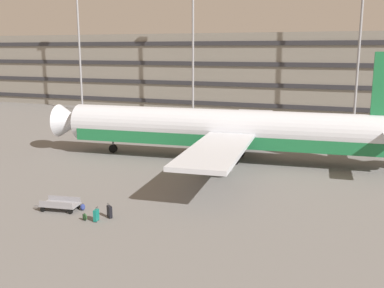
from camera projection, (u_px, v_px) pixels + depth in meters
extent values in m
plane|color=slate|center=(214.00, 165.00, 43.92)|extent=(600.00, 600.00, 0.00)
cube|color=gray|center=(289.00, 72.00, 82.70)|extent=(136.61, 19.13, 13.80)
cube|color=#2D2D33|center=(279.00, 106.00, 74.94)|extent=(135.24, 0.24, 0.70)
cube|color=#2D2D33|center=(280.00, 86.00, 74.23)|extent=(135.24, 0.24, 0.70)
cube|color=#2D2D33|center=(280.00, 64.00, 73.51)|extent=(135.24, 0.24, 0.70)
cube|color=#2D2D33|center=(281.00, 43.00, 72.80)|extent=(135.24, 0.24, 0.70)
cylinder|color=silver|center=(225.00, 128.00, 45.06)|extent=(32.91, 6.95, 3.79)
cube|color=#1E723F|center=(225.00, 138.00, 45.28)|extent=(31.60, 6.75, 1.21)
cone|color=silver|center=(71.00, 121.00, 49.60)|extent=(3.36, 3.87, 3.60)
cube|color=silver|center=(216.00, 150.00, 36.60)|extent=(5.72, 14.10, 0.36)
cube|color=silver|center=(248.00, 119.00, 53.12)|extent=(5.72, 14.10, 0.36)
cylinder|color=#9E9EA3|center=(217.00, 159.00, 39.34)|extent=(2.90, 2.34, 2.08)
cylinder|color=#9E9EA3|center=(240.00, 133.00, 51.20)|extent=(2.90, 2.34, 2.08)
cylinder|color=black|center=(113.00, 149.00, 48.89)|extent=(0.93, 0.44, 0.90)
cylinder|color=slate|center=(113.00, 142.00, 48.75)|extent=(0.20, 0.20, 1.39)
cylinder|color=black|center=(235.00, 160.00, 43.79)|extent=(0.93, 0.44, 0.90)
cylinder|color=slate|center=(235.00, 153.00, 43.65)|extent=(0.20, 0.20, 1.39)
cylinder|color=black|center=(240.00, 153.00, 46.83)|extent=(0.93, 0.44, 0.90)
cylinder|color=slate|center=(240.00, 146.00, 46.68)|extent=(0.20, 0.20, 1.39)
cylinder|color=gray|center=(80.00, 50.00, 80.72)|extent=(0.36, 0.36, 21.83)
cylinder|color=gray|center=(193.00, 48.00, 72.94)|extent=(0.36, 0.36, 22.61)
cylinder|color=gray|center=(360.00, 39.00, 63.76)|extent=(0.36, 0.36, 24.85)
cube|color=black|center=(110.00, 212.00, 29.95)|extent=(0.50, 0.44, 0.78)
cylinder|color=#333338|center=(108.00, 205.00, 29.92)|extent=(0.02, 0.02, 0.15)
cylinder|color=#333338|center=(109.00, 206.00, 29.71)|extent=(0.02, 0.02, 0.15)
cube|color=black|center=(108.00, 204.00, 29.80)|extent=(0.22, 0.17, 0.02)
cylinder|color=black|center=(110.00, 216.00, 30.23)|extent=(0.05, 0.05, 0.05)
cylinder|color=black|center=(112.00, 218.00, 29.93)|extent=(0.05, 0.05, 0.05)
cylinder|color=black|center=(108.00, 217.00, 30.14)|extent=(0.05, 0.05, 0.05)
cylinder|color=black|center=(110.00, 219.00, 29.84)|extent=(0.05, 0.05, 0.05)
cube|color=#147266|center=(96.00, 215.00, 29.36)|extent=(0.27, 0.48, 0.75)
cylinder|color=#333338|center=(96.00, 209.00, 29.13)|extent=(0.02, 0.02, 0.17)
cylinder|color=#333338|center=(98.00, 208.00, 29.37)|extent=(0.02, 0.02, 0.17)
cube|color=black|center=(97.00, 207.00, 29.23)|extent=(0.05, 0.25, 0.02)
cylinder|color=black|center=(94.00, 222.00, 29.29)|extent=(0.05, 0.03, 0.05)
cylinder|color=black|center=(97.00, 220.00, 29.64)|extent=(0.05, 0.03, 0.05)
cylinder|color=black|center=(96.00, 222.00, 29.24)|extent=(0.05, 0.03, 0.05)
cylinder|color=black|center=(99.00, 220.00, 29.59)|extent=(0.05, 0.03, 0.05)
ellipsoid|color=navy|center=(83.00, 207.00, 31.41)|extent=(0.40, 0.42, 0.46)
ellipsoid|color=navy|center=(83.00, 209.00, 31.33)|extent=(0.23, 0.25, 0.21)
torus|color=black|center=(82.00, 204.00, 31.39)|extent=(0.06, 0.07, 0.08)
cube|color=black|center=(84.00, 206.00, 31.54)|extent=(0.04, 0.04, 0.39)
cube|color=black|center=(81.00, 207.00, 31.45)|extent=(0.04, 0.04, 0.39)
ellipsoid|color=#264C26|center=(85.00, 217.00, 29.52)|extent=(0.33, 0.20, 0.49)
ellipsoid|color=#264C26|center=(86.00, 218.00, 29.61)|extent=(0.23, 0.09, 0.22)
torus|color=black|center=(84.00, 213.00, 29.44)|extent=(0.08, 0.02, 0.08)
cube|color=black|center=(83.00, 217.00, 29.48)|extent=(0.04, 0.03, 0.41)
cube|color=black|center=(85.00, 218.00, 29.41)|extent=(0.04, 0.03, 0.41)
cube|color=gray|center=(60.00, 204.00, 31.37)|extent=(2.77, 1.69, 0.12)
cylinder|color=#4C4C51|center=(39.00, 206.00, 31.76)|extent=(0.70, 0.16, 0.05)
cube|color=gray|center=(56.00, 205.00, 30.74)|extent=(2.45, 0.42, 0.40)
cube|color=gray|center=(64.00, 199.00, 31.92)|extent=(2.45, 0.42, 0.40)
cylinder|color=black|center=(43.00, 209.00, 31.11)|extent=(0.37, 0.15, 0.36)
cylinder|color=black|center=(51.00, 204.00, 32.17)|extent=(0.37, 0.15, 0.36)
cylinder|color=black|center=(70.00, 212.00, 30.68)|extent=(0.37, 0.15, 0.36)
cylinder|color=black|center=(78.00, 206.00, 31.74)|extent=(0.37, 0.15, 0.36)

